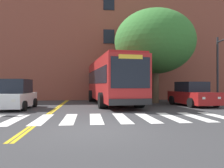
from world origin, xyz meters
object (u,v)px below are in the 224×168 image
at_px(car_white_near_lane, 16,95).
at_px(street_tree_curbside_large, 154,42).
at_px(city_bus, 111,80).
at_px(car_red_far_lane, 192,95).
at_px(car_grey_behind_bus, 100,91).

bearing_deg(car_white_near_lane, street_tree_curbside_large, 19.73).
height_order(city_bus, car_red_far_lane, city_bus).
bearing_deg(car_grey_behind_bus, car_white_near_lane, -116.82).
xyz_separation_m(car_white_near_lane, car_grey_behind_bus, (5.83, 11.54, -0.01)).
height_order(car_red_far_lane, car_grey_behind_bus, car_grey_behind_bus).
bearing_deg(street_tree_curbside_large, car_red_far_lane, -52.68).
bearing_deg(car_grey_behind_bus, street_tree_curbside_large, -61.99).
height_order(car_red_far_lane, street_tree_curbside_large, street_tree_curbside_large).
relative_size(city_bus, car_white_near_lane, 3.02).
distance_m(city_bus, car_white_near_lane, 7.17).
relative_size(car_grey_behind_bus, street_tree_curbside_large, 0.56).
distance_m(city_bus, street_tree_curbside_large, 4.95).
distance_m(car_grey_behind_bus, street_tree_curbside_large, 9.95).
bearing_deg(city_bus, street_tree_curbside_large, 6.13).
bearing_deg(car_red_far_lane, car_white_near_lane, -175.44).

